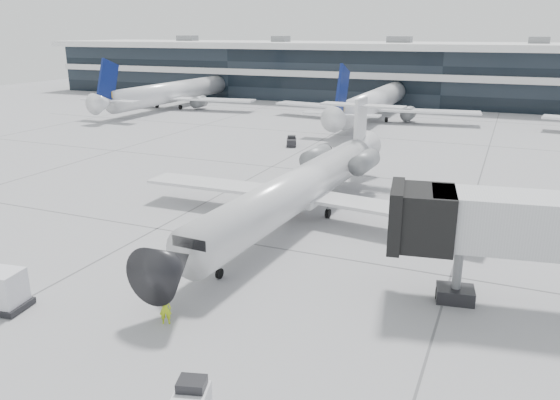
% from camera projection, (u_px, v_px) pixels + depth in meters
% --- Properties ---
extents(ground, '(220.00, 220.00, 0.00)m').
position_uv_depth(ground, '(288.00, 250.00, 34.72)').
color(ground, '#969699').
rests_on(ground, ground).
extents(terminal, '(170.00, 22.00, 10.00)m').
position_uv_depth(terminal, '(449.00, 76.00, 105.28)').
color(terminal, black).
rests_on(terminal, ground).
extents(bg_jet_left, '(32.00, 40.00, 9.60)m').
position_uv_depth(bg_jet_left, '(175.00, 107.00, 99.92)').
color(bg_jet_left, white).
rests_on(bg_jet_left, ground).
extents(bg_jet_center, '(32.00, 40.00, 9.60)m').
position_uv_depth(bg_jet_center, '(373.00, 120.00, 86.04)').
color(bg_jet_center, white).
rests_on(bg_jet_center, ground).
extents(regional_jet, '(26.12, 32.60, 7.53)m').
position_uv_depth(regional_jet, '(302.00, 186.00, 39.59)').
color(regional_jet, silver).
rests_on(regional_jet, ground).
extents(ramp_worker, '(0.68, 0.60, 1.58)m').
position_uv_depth(ramp_worker, '(165.00, 309.00, 25.75)').
color(ramp_worker, '#B7DF17').
rests_on(ramp_worker, ground).
extents(cargo_uld, '(2.68, 2.15, 2.00)m').
position_uv_depth(cargo_uld, '(1.00, 290.00, 27.11)').
color(cargo_uld, black).
rests_on(cargo_uld, ground).
extents(traffic_cone, '(0.54, 0.54, 0.64)m').
position_uv_depth(traffic_cone, '(291.00, 211.00, 41.28)').
color(traffic_cone, '#FF4B0D').
rests_on(traffic_cone, ground).
extents(far_tug, '(1.74, 2.20, 1.22)m').
position_uv_depth(far_tug, '(292.00, 142.00, 65.99)').
color(far_tug, black).
rests_on(far_tug, ground).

